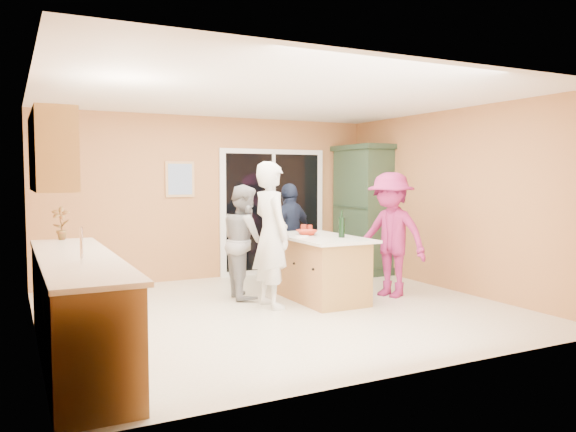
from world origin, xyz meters
name	(u,v)px	position (x,y,z in m)	size (l,w,h in m)	color
floor	(281,310)	(0.00, 0.00, 0.00)	(5.50, 5.50, 0.00)	#EEE9CD
ceiling	(281,96)	(0.00, 0.00, 2.60)	(5.50, 5.00, 0.10)	white
wall_back	(213,198)	(0.00, 2.50, 1.30)	(5.50, 0.10, 2.60)	#E4A05D
wall_front	(414,218)	(0.00, -2.50, 1.30)	(5.50, 0.10, 2.60)	#E4A05D
wall_left	(32,211)	(-2.75, 0.00, 1.30)	(0.10, 5.00, 2.60)	#E4A05D
wall_right	(453,200)	(2.75, 0.00, 1.30)	(0.10, 5.00, 2.60)	#E4A05D
left_cabinet_run	(79,313)	(-2.45, -1.05, 0.46)	(0.65, 3.05, 1.24)	#A16E3E
upper_cabinets	(51,152)	(-2.58, -0.20, 1.88)	(0.35, 1.60, 0.75)	#A16E3E
sliding_door	(273,212)	(1.05, 2.46, 1.05)	(1.90, 0.07, 2.10)	white
framed_picture	(180,179)	(-0.55, 2.48, 1.60)	(0.46, 0.04, 0.56)	tan
kitchen_island	(319,270)	(0.73, 0.33, 0.40)	(0.88, 1.62, 0.85)	#A16E3E
green_hutch	(363,210)	(2.49, 1.90, 1.06)	(0.62, 1.18, 2.18)	#223726
woman_white	(271,235)	(-0.03, 0.21, 0.91)	(0.67, 0.44, 1.83)	silver
woman_grey	(245,241)	(-0.12, 0.88, 0.77)	(0.74, 0.58, 1.53)	gray
woman_navy	(291,234)	(0.86, 1.43, 0.77)	(0.90, 0.38, 1.54)	#182134
woman_magenta	(391,235)	(1.70, 0.06, 0.85)	(1.10, 0.63, 1.70)	#9A2165
serving_bowl	(307,233)	(0.64, 0.51, 0.88)	(0.28, 0.28, 0.07)	#A52712
tulip_vase	(61,223)	(-2.45, 0.52, 1.13)	(0.20, 0.13, 0.37)	#A31014
tumbler_near	(304,229)	(0.75, 0.81, 0.91)	(0.08, 0.08, 0.12)	#A52712
tumbler_far	(310,229)	(0.87, 0.84, 0.90)	(0.07, 0.07, 0.11)	#A52712
wine_bottle	(342,227)	(0.91, 0.05, 0.99)	(0.08, 0.08, 0.36)	black
white_plate	(301,236)	(0.50, 0.40, 0.86)	(0.19, 0.19, 0.01)	white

